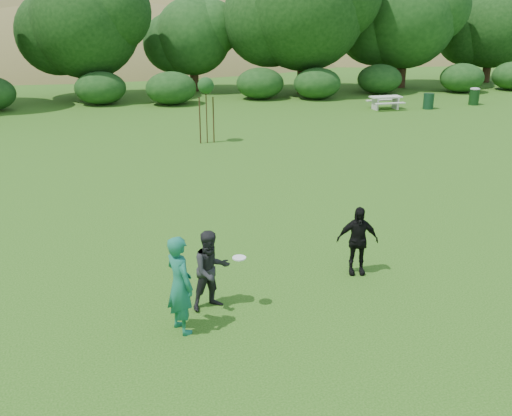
% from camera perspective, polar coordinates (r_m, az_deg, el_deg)
% --- Properties ---
extents(ground, '(120.00, 120.00, 0.00)m').
position_cam_1_polar(ground, '(11.61, 3.89, -9.96)').
color(ground, '#19470C').
rests_on(ground, ground).
extents(player_teal, '(0.68, 0.81, 1.89)m').
position_cam_1_polar(player_teal, '(10.52, -7.62, -7.60)').
color(player_teal, '#176952').
rests_on(player_teal, ground).
extents(player_grey, '(0.93, 0.81, 1.64)m').
position_cam_1_polar(player_grey, '(11.28, -4.51, -6.22)').
color(player_grey, '#242527').
rests_on(player_grey, ground).
extents(player_black, '(0.99, 0.60, 1.58)m').
position_cam_1_polar(player_black, '(12.88, 10.10, -3.22)').
color(player_black, black).
rests_on(player_black, ground).
extents(trash_can_near, '(0.60, 0.60, 0.90)m').
position_cam_1_polar(trash_can_near, '(35.28, 16.87, 10.19)').
color(trash_can_near, '#153923').
rests_on(trash_can_near, ground).
extents(frisbee, '(0.27, 0.27, 0.03)m').
position_cam_1_polar(frisbee, '(11.11, -1.69, -5.01)').
color(frisbee, white).
rests_on(frisbee, ground).
extents(sapling, '(0.70, 0.70, 2.85)m').
position_cam_1_polar(sapling, '(24.95, -5.05, 11.93)').
color(sapling, '#3A2816').
rests_on(sapling, ground).
extents(picnic_table, '(1.80, 1.48, 0.76)m').
position_cam_1_polar(picnic_table, '(34.49, 12.83, 10.45)').
color(picnic_table, beige).
rests_on(picnic_table, ground).
extents(trash_can_lidded, '(0.60, 0.60, 1.05)m').
position_cam_1_polar(trash_can_lidded, '(37.66, 20.99, 10.43)').
color(trash_can_lidded, '#133415').
rests_on(trash_can_lidded, ground).
extents(hillside, '(150.00, 72.00, 52.00)m').
position_cam_1_polar(hillside, '(80.01, -12.68, 6.35)').
color(hillside, olive).
rests_on(hillside, ground).
extents(tree_row, '(53.92, 10.38, 9.62)m').
position_cam_1_polar(tree_row, '(38.79, -5.49, 18.27)').
color(tree_row, '#3A2616').
rests_on(tree_row, ground).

